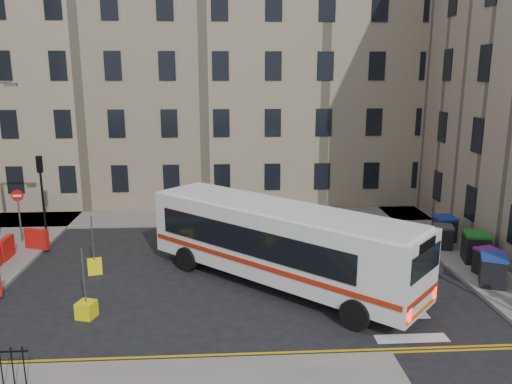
{
  "coord_description": "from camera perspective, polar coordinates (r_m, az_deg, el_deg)",
  "views": [
    {
      "loc": [
        -2.02,
        -20.52,
        8.41
      ],
      "look_at": [
        -0.59,
        2.65,
        3.0
      ],
      "focal_mm": 35.0,
      "sensor_mm": 36.0,
      "label": 1
    }
  ],
  "objects": [
    {
      "name": "ground",
      "position": [
        22.27,
        1.97,
        -9.08
      ],
      "size": [
        120.0,
        120.0,
        0.0
      ],
      "primitive_type": "plane",
      "color": "black",
      "rests_on": "ground"
    },
    {
      "name": "pavement_north",
      "position": [
        30.55,
        -10.89,
        -2.96
      ],
      "size": [
        36.0,
        3.2,
        0.15
      ],
      "primitive_type": "cube",
      "color": "slate",
      "rests_on": "ground"
    },
    {
      "name": "pavement_east",
      "position": [
        28.14,
        19.79,
        -4.91
      ],
      "size": [
        2.4,
        26.0,
        0.15
      ],
      "primitive_type": "cube",
      "color": "slate",
      "rests_on": "ground"
    },
    {
      "name": "terrace_north",
      "position": [
        36.36,
        -11.71,
        13.19
      ],
      "size": [
        38.3,
        10.8,
        17.2
      ],
      "color": "gray",
      "rests_on": "ground"
    },
    {
      "name": "traffic_light_nw",
      "position": [
        29.33,
        -23.35,
        1.14
      ],
      "size": [
        0.28,
        0.22,
        4.1
      ],
      "color": "black",
      "rests_on": "pavement_west"
    },
    {
      "name": "no_entry_north",
      "position": [
        27.85,
        -25.52,
        -1.33
      ],
      "size": [
        0.6,
        0.08,
        3.0
      ],
      "color": "#595B5E",
      "rests_on": "pavement_west"
    },
    {
      "name": "roadworks_barriers",
      "position": [
        24.46,
        -27.18,
        -6.89
      ],
      "size": [
        1.66,
        6.26,
        1.0
      ],
      "color": "red",
      "rests_on": "pavement_west"
    },
    {
      "name": "bus",
      "position": [
        20.31,
        2.61,
        -5.61
      ],
      "size": [
        10.65,
        10.19,
        3.28
      ],
      "rotation": [
        0.0,
        0.0,
        0.82
      ],
      "color": "silver",
      "rests_on": "ground"
    },
    {
      "name": "wheelie_bin_a",
      "position": [
        22.46,
        25.44,
        -8.08
      ],
      "size": [
        1.36,
        1.44,
        1.25
      ],
      "rotation": [
        0.0,
        0.0,
        -0.43
      ],
      "color": "black",
      "rests_on": "pavement_east"
    },
    {
      "name": "wheelie_bin_b",
      "position": [
        23.5,
        25.05,
        -7.26
      ],
      "size": [
        1.13,
        1.23,
        1.13
      ],
      "rotation": [
        0.0,
        0.0,
        0.27
      ],
      "color": "black",
      "rests_on": "pavement_east"
    },
    {
      "name": "wheelie_bin_c",
      "position": [
        24.88,
        23.81,
        -5.77
      ],
      "size": [
        1.33,
        1.45,
        1.36
      ],
      "rotation": [
        0.0,
        0.0,
        -0.24
      ],
      "color": "black",
      "rests_on": "pavement_east"
    },
    {
      "name": "wheelie_bin_d",
      "position": [
        26.25,
        20.57,
        -4.78
      ],
      "size": [
        1.13,
        1.22,
        1.13
      ],
      "rotation": [
        0.0,
        0.0,
        -0.27
      ],
      "color": "black",
      "rests_on": "pavement_east"
    },
    {
      "name": "wheelie_bin_e",
      "position": [
        27.44,
        20.72,
        -3.9
      ],
      "size": [
        0.99,
        1.14,
        1.25
      ],
      "rotation": [
        0.0,
        0.0,
        -0.01
      ],
      "color": "black",
      "rests_on": "pavement_east"
    },
    {
      "name": "bollard_yellow",
      "position": [
        23.11,
        -17.94,
        -8.09
      ],
      "size": [
        0.74,
        0.74,
        0.6
      ],
      "primitive_type": "cube",
      "rotation": [
        0.0,
        0.0,
        0.27
      ],
      "color": "#F3F10D",
      "rests_on": "ground"
    },
    {
      "name": "bollard_chevron",
      "position": [
        19.21,
        -18.81,
        -12.61
      ],
      "size": [
        0.75,
        0.75,
        0.6
      ],
      "primitive_type": "cube",
      "rotation": [
        0.0,
        0.0,
        -0.3
      ],
      "color": "yellow",
      "rests_on": "ground"
    }
  ]
}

